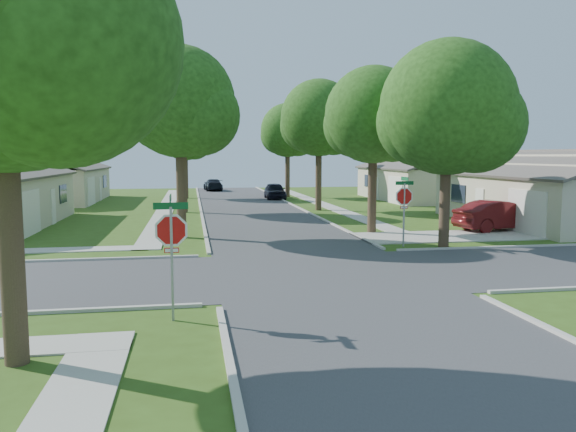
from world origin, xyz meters
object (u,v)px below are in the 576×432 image
Objects in this scene: tree_e_far at (288,133)px; tree_e_near at (374,120)px; tree_e_mid at (320,122)px; house_ne_near at (551,197)px; car_curb_west at (213,185)px; tree_w_mid at (184,117)px; stop_sign_sw at (171,235)px; house_nw_far at (49,184)px; house_ne_far at (423,182)px; car_curb_east at (275,191)px; tree_ne_corner at (449,114)px; stop_sign_ne at (404,199)px; tree_w_near at (181,107)px; car_driveway at (500,216)px; tree_sw_corner at (3,19)px; tree_w_far at (185,137)px.

tree_e_near is at bearing -90.00° from tree_e_far.
tree_e_mid is 1.06× the size of tree_e_far.
tree_e_mid is 0.68× the size of house_ne_near.
car_curb_west is (-6.59, 35.85, -4.99)m from tree_e_near.
stop_sign_sw is at bearing -90.13° from tree_w_mid.
tree_e_far reaches higher than house_nw_far.
car_curb_east is (-12.79, 3.00, -0.79)m from house_ne_far.
tree_w_mid is 14.68m from car_curb_east.
tree_ne_corner is 26.91m from house_ne_far.
house_ne_near is at bearing 113.91° from car_curb_west.
stop_sign_ne is 0.33× the size of tree_w_near.
house_ne_far is 20.80m from car_driveway.
house_nw_far is (-20.75, 10.99, -4.74)m from tree_e_mid.
tree_w_mid reaches higher than tree_sw_corner.
car_driveway is (6.75, -0.31, -4.86)m from tree_e_near.
stop_sign_ne is 30.96m from tree_w_far.
car_curb_east is at bearing 77.85° from stop_sign_sw.
tree_e_far is at bearing 90.00° from tree_e_near.
stop_sign_ne is 5.62m from tree_e_near.
tree_sw_corner reaches higher than house_ne_near.
house_ne_far reaches higher than car_driveway.
tree_w_near reaches higher than tree_ne_corner.
stop_sign_ne is 27.37m from car_curb_east.
tree_e_near is 1.03× the size of tree_w_far.
tree_ne_corner is at bearing 39.07° from tree_sw_corner.
car_curb_west is at bearing 9.81° from car_driveway.
tree_w_far is (0.05, 38.71, 3.48)m from stop_sign_sw.
house_nw_far is 36.04m from car_driveway.
stop_sign_sw is 0.37× the size of tree_w_far.
tree_e_near is 20.12m from tree_sw_corner.
car_driveway is 1.12× the size of car_curb_east.
tree_w_far is 1.69× the size of car_driveway.
stop_sign_ne is 16.84m from tree_e_mid.
tree_e_far is (-0.00, 13.00, -0.27)m from tree_e_mid.
house_ne_far is at bearing 68.77° from tree_ne_corner.
house_nw_far reaches higher than car_driveway.
stop_sign_sw reaches higher than car_curb_west.
tree_e_mid is at bearing -27.91° from house_nw_far.
car_curb_east is 13.81m from car_curb_west.
tree_w_near is 0.66× the size of house_nw_far.
stop_sign_sw is 0.36× the size of tree_e_near.
tree_e_far is 9.42m from tree_w_far.
car_driveway is at bearing -57.45° from tree_w_far.
tree_e_far is at bearing 89.90° from stop_sign_ne.
tree_w_mid reaches higher than tree_ne_corner.
tree_e_far is 42.77m from tree_sw_corner.
house_ne_near is at bearing -90.00° from house_ne_far.
house_ne_near reaches higher than car_driveway.
tree_w_mid reaches higher than stop_sign_sw.
tree_e_mid is 9.40m from tree_w_mid.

